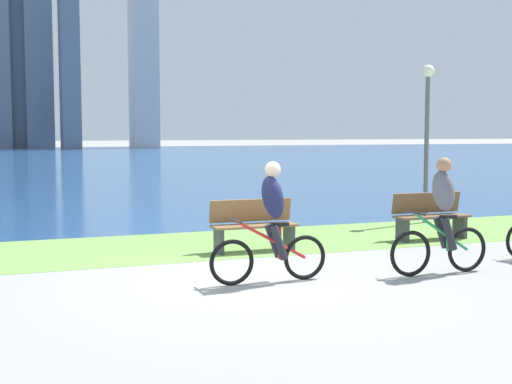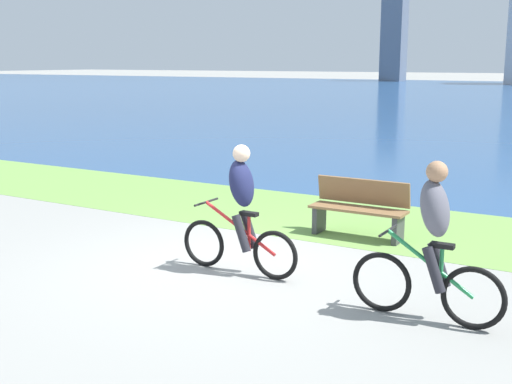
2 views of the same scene
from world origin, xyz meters
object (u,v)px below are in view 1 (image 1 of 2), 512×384
object	(u,v)px
cyclist_trailing	(442,217)
lamppost_tall	(427,119)
cyclist_lead	(272,222)
bench_far_along_path	(430,216)
bench_near_path	(253,225)

from	to	relation	value
cyclist_trailing	lamppost_tall	xyz separation A→B (m)	(3.08, 4.95, 1.53)
cyclist_lead	cyclist_trailing	xyz separation A→B (m)	(2.53, -0.34, 0.01)
lamppost_tall	cyclist_lead	bearing A→B (deg)	-140.60
cyclist_trailing	bench_far_along_path	xyz separation A→B (m)	(1.76, 2.83, -0.39)
bench_far_along_path	lamppost_tall	size ratio (longest dim) A/B	0.42
bench_near_path	lamppost_tall	size ratio (longest dim) A/B	0.42
lamppost_tall	bench_near_path	bearing A→B (deg)	-156.57
cyclist_lead	bench_far_along_path	xyz separation A→B (m)	(4.29, 2.50, -0.38)
cyclist_trailing	bench_far_along_path	bearing A→B (deg)	58.22
bench_near_path	bench_far_along_path	size ratio (longest dim) A/B	1.00
cyclist_lead	bench_far_along_path	world-z (taller)	cyclist_lead
bench_near_path	bench_far_along_path	distance (m)	3.65
cyclist_trailing	bench_far_along_path	size ratio (longest dim) A/B	1.14
cyclist_lead	cyclist_trailing	distance (m)	2.56
bench_near_path	lamppost_tall	bearing A→B (deg)	23.43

